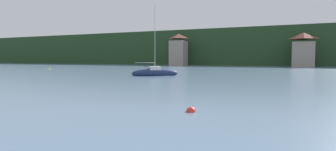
{
  "coord_description": "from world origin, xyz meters",
  "views": [
    {
      "loc": [
        7.96,
        30.97,
        2.51
      ],
      "look_at": [
        0.0,
        49.05,
        1.21
      ],
      "focal_mm": 28.22,
      "sensor_mm": 36.0,
      "label": 1
    }
  ],
  "objects_px": {
    "mooring_buoy_mid": "(49,69)",
    "shore_building_west": "(178,50)",
    "shore_building_westcentral": "(303,50)",
    "mooring_buoy_near": "(191,112)",
    "sailboat_far_0": "(155,73)"
  },
  "relations": [
    {
      "from": "shore_building_westcentral",
      "to": "mooring_buoy_mid",
      "type": "bearing_deg",
      "value": -142.5
    },
    {
      "from": "shore_building_west",
      "to": "sailboat_far_0",
      "type": "bearing_deg",
      "value": -72.07
    },
    {
      "from": "shore_building_westcentral",
      "to": "mooring_buoy_mid",
      "type": "height_order",
      "value": "shore_building_westcentral"
    },
    {
      "from": "shore_building_west",
      "to": "shore_building_westcentral",
      "type": "relative_size",
      "value": 1.11
    },
    {
      "from": "shore_building_westcentral",
      "to": "mooring_buoy_near",
      "type": "height_order",
      "value": "shore_building_westcentral"
    },
    {
      "from": "shore_building_westcentral",
      "to": "sailboat_far_0",
      "type": "bearing_deg",
      "value": -113.03
    },
    {
      "from": "sailboat_far_0",
      "to": "mooring_buoy_near",
      "type": "relative_size",
      "value": 22.86
    },
    {
      "from": "shore_building_westcentral",
      "to": "sailboat_far_0",
      "type": "distance_m",
      "value": 56.2
    },
    {
      "from": "shore_building_west",
      "to": "mooring_buoy_near",
      "type": "distance_m",
      "value": 79.64
    },
    {
      "from": "mooring_buoy_mid",
      "to": "shore_building_west",
      "type": "bearing_deg",
      "value": 69.44
    },
    {
      "from": "mooring_buoy_near",
      "to": "sailboat_far_0",
      "type": "bearing_deg",
      "value": 120.33
    },
    {
      "from": "sailboat_far_0",
      "to": "shore_building_westcentral",
      "type": "bearing_deg",
      "value": 31.6
    },
    {
      "from": "shore_building_westcentral",
      "to": "mooring_buoy_near",
      "type": "bearing_deg",
      "value": -96.82
    },
    {
      "from": "shore_building_west",
      "to": "mooring_buoy_mid",
      "type": "relative_size",
      "value": 24.21
    },
    {
      "from": "mooring_buoy_mid",
      "to": "mooring_buoy_near",
      "type": "bearing_deg",
      "value": -35.74
    }
  ]
}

